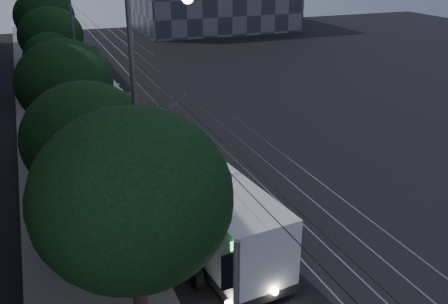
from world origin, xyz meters
name	(u,v)px	position (x,y,z in m)	size (l,w,h in m)	color
ground	(256,218)	(0.00, 0.00, 0.00)	(120.00, 120.00, 0.00)	black
sidewalk	(52,111)	(-7.50, 20.00, 0.07)	(5.00, 90.00, 0.15)	slate
tram_rails	(180,98)	(2.50, 20.00, 0.01)	(4.52, 90.00, 0.02)	#93939B
overhead_wires	(81,63)	(-4.97, 20.00, 3.47)	(2.23, 90.00, 6.00)	black
trolleybus	(193,193)	(-2.90, 0.34, 1.70)	(3.77, 12.38, 5.63)	white
pickup_silver	(118,138)	(-4.30, 10.41, 0.84)	(2.79, 6.04, 1.68)	#A2A5AA
car_white_a	(109,101)	(-3.41, 18.85, 0.68)	(1.60, 3.98, 1.35)	white
car_white_b	(108,87)	(-2.70, 23.35, 0.63)	(1.76, 4.32, 1.25)	white
car_white_c	(86,80)	(-4.17, 25.66, 0.78)	(1.65, 4.74, 1.56)	silver
car_white_d	(94,66)	(-2.70, 31.11, 0.73)	(1.73, 4.30, 1.46)	silver
tree_0	(132,198)	(-6.50, -5.30, 4.91)	(5.79, 5.79, 7.53)	black
tree_1	(86,139)	(-7.00, 0.97, 4.55)	(4.97, 4.97, 6.80)	black
tree_2	(65,83)	(-7.00, 9.46, 4.72)	(5.16, 5.16, 7.06)	black
tree_3	(50,56)	(-7.00, 22.00, 3.77)	(3.98, 3.98, 5.58)	black
tree_4	(51,36)	(-6.64, 24.53, 4.87)	(5.08, 5.08, 7.17)	black
tree_5	(44,16)	(-6.50, 35.13, 5.13)	(5.79, 5.79, 7.75)	black
streetlamp_near	(146,99)	(-4.78, -0.10, 6.19)	(2.48, 0.44, 10.31)	slate
streetlamp_far	(78,21)	(-4.78, 21.27, 6.34)	(2.54, 0.44, 10.57)	slate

